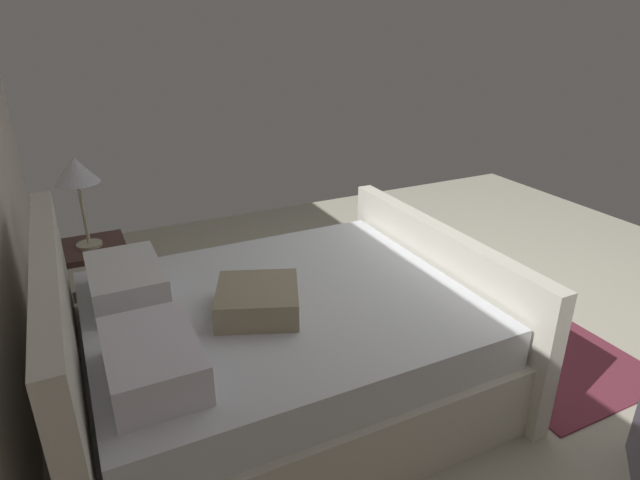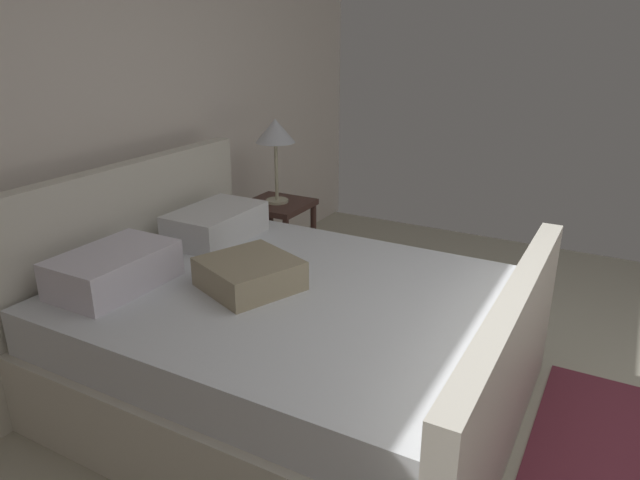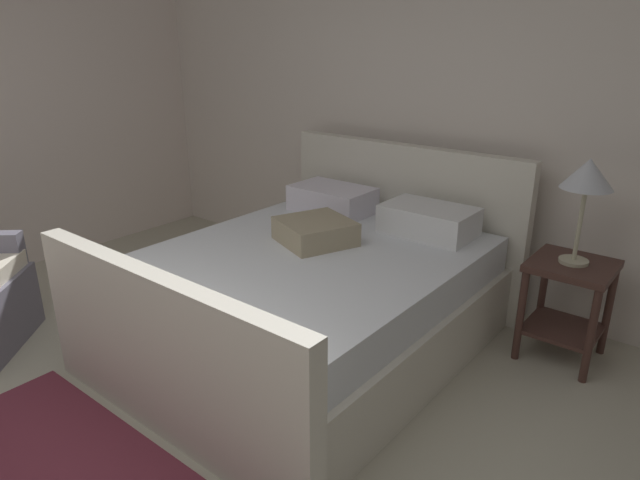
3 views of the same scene
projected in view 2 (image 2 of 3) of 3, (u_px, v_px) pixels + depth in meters
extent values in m
cube|color=silver|center=(98.00, 125.00, 3.23)|extent=(5.69, 0.12, 2.53)
cube|color=silver|center=(287.00, 364.00, 2.90)|extent=(1.70, 1.99, 0.40)
cube|color=silver|center=(128.00, 261.00, 3.26)|extent=(1.82, 0.10, 1.09)
cube|color=silver|center=(504.00, 385.00, 2.35)|extent=(1.82, 0.10, 0.84)
cube|color=silver|center=(286.00, 308.00, 2.80)|extent=(1.62, 1.93, 0.22)
cube|color=silver|center=(114.00, 269.00, 2.74)|extent=(0.56, 0.36, 0.18)
cube|color=silver|center=(216.00, 224.00, 3.36)|extent=(0.56, 0.36, 0.18)
cube|color=gray|center=(250.00, 274.00, 2.74)|extent=(0.52, 0.52, 0.14)
cube|color=#452B25|center=(277.00, 205.00, 4.16)|extent=(0.44, 0.44, 0.04)
cube|color=#452B25|center=(279.00, 256.00, 4.30)|extent=(0.40, 0.40, 0.02)
cylinder|color=#452B25|center=(286.00, 257.00, 4.02)|extent=(0.04, 0.04, 0.56)
cylinder|color=#452B25|center=(313.00, 240.00, 4.34)|extent=(0.04, 0.04, 0.56)
cylinder|color=#452B25|center=(242.00, 247.00, 4.20)|extent=(0.04, 0.04, 0.56)
cylinder|color=#452B25|center=(271.00, 232.00, 4.51)|extent=(0.04, 0.04, 0.56)
cylinder|color=#B7B293|center=(277.00, 201.00, 4.15)|extent=(0.16, 0.16, 0.02)
cylinder|color=#B7B293|center=(276.00, 171.00, 4.08)|extent=(0.02, 0.02, 0.41)
cone|color=silver|center=(275.00, 131.00, 3.98)|extent=(0.27, 0.27, 0.16)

